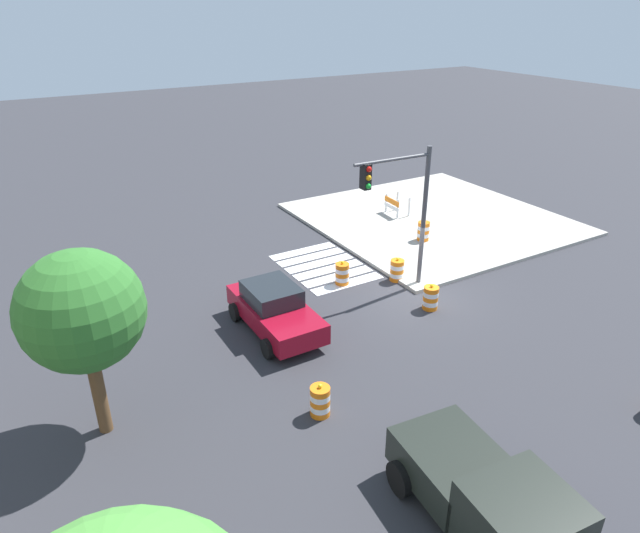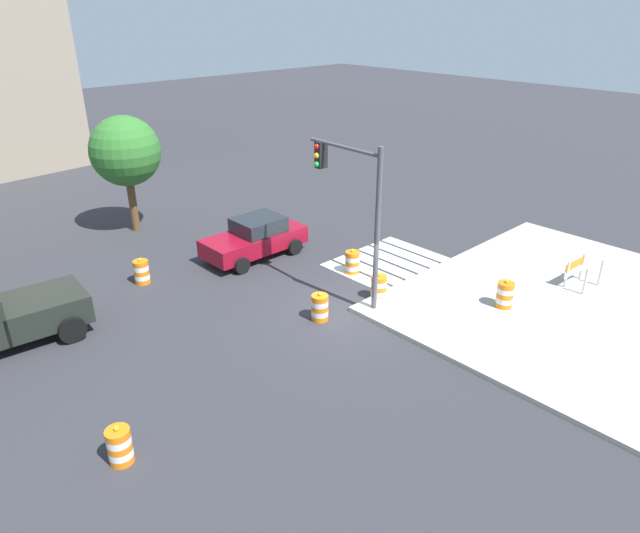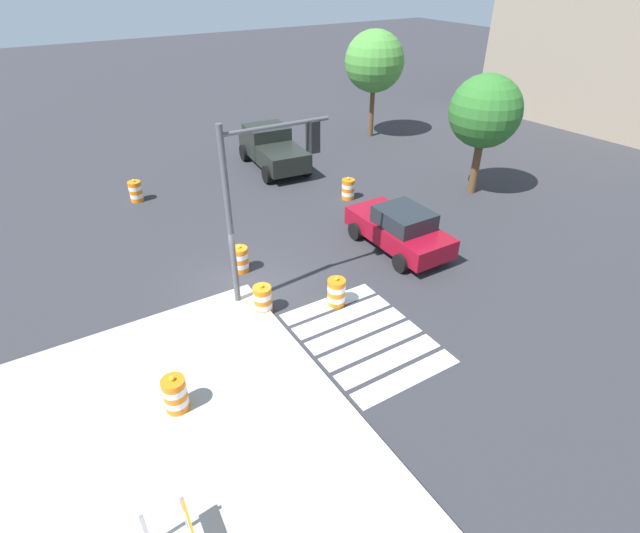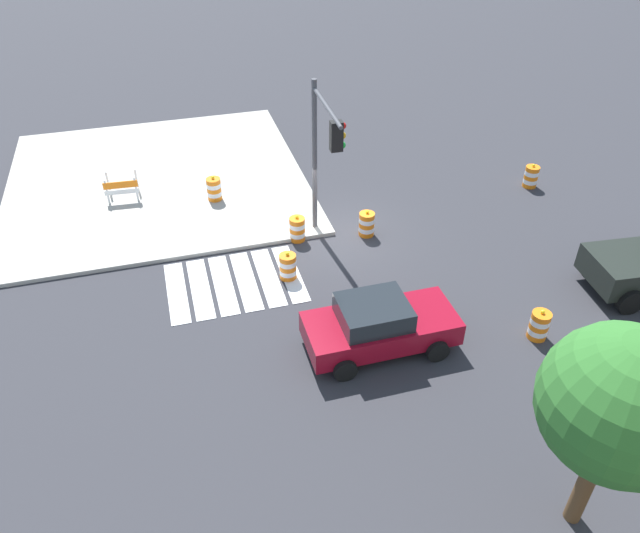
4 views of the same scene
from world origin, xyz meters
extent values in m
plane|color=#2D2D33|center=(0.00, 0.00, 0.00)|extent=(120.00, 120.00, 0.00)
cube|color=#ADA89E|center=(6.00, -6.00, 0.07)|extent=(12.00, 12.00, 0.15)
cube|color=silver|center=(2.12, 1.80, 0.01)|extent=(0.60, 3.20, 0.02)
cube|color=silver|center=(2.88, 1.80, 0.01)|extent=(0.60, 3.20, 0.02)
cube|color=silver|center=(3.62, 1.80, 0.01)|extent=(0.60, 3.20, 0.02)
cube|color=silver|center=(4.38, 1.80, 0.01)|extent=(0.60, 3.20, 0.02)
cube|color=silver|center=(5.12, 1.80, 0.01)|extent=(0.60, 3.20, 0.02)
cube|color=silver|center=(5.88, 1.80, 0.01)|extent=(0.60, 3.20, 0.02)
cube|color=maroon|center=(0.46, 5.87, 0.68)|extent=(4.30, 1.85, 0.70)
cube|color=#1E2328|center=(0.71, 5.87, 1.33)|extent=(1.90, 1.60, 0.60)
cylinder|color=black|center=(-0.89, 4.92, 0.33)|extent=(0.66, 0.24, 0.66)
cylinder|color=black|center=(-0.89, 6.82, 0.33)|extent=(0.66, 0.24, 0.66)
cylinder|color=black|center=(1.81, 4.91, 0.33)|extent=(0.66, 0.24, 0.66)
cylinder|color=black|center=(1.81, 6.81, 0.33)|extent=(0.66, 0.24, 0.66)
cube|color=black|center=(-7.99, 5.58, 0.87)|extent=(2.68, 2.23, 0.90)
cylinder|color=black|center=(-7.59, 4.52, 0.42)|extent=(0.87, 0.38, 0.84)
cylinder|color=black|center=(-7.40, 6.55, 0.42)|extent=(0.87, 0.38, 0.84)
cylinder|color=orange|center=(2.24, 2.00, 0.09)|extent=(0.56, 0.56, 0.18)
cylinder|color=white|center=(2.24, 2.00, 0.27)|extent=(0.56, 0.56, 0.18)
cylinder|color=orange|center=(2.24, 2.00, 0.45)|extent=(0.56, 0.56, 0.18)
cylinder|color=white|center=(2.24, 2.00, 0.63)|extent=(0.56, 0.56, 0.18)
cylinder|color=orange|center=(2.24, 2.00, 0.81)|extent=(0.56, 0.56, 0.18)
sphere|color=yellow|center=(2.24, 2.00, 0.96)|extent=(0.12, 0.12, 0.12)
cylinder|color=orange|center=(-8.81, -1.33, 0.09)|extent=(0.56, 0.56, 0.18)
cylinder|color=white|center=(-8.81, -1.33, 0.27)|extent=(0.56, 0.56, 0.18)
cylinder|color=orange|center=(-8.81, -1.33, 0.45)|extent=(0.56, 0.56, 0.18)
cylinder|color=white|center=(-8.81, -1.33, 0.63)|extent=(0.56, 0.56, 0.18)
cylinder|color=orange|center=(-8.81, -1.33, 0.81)|extent=(0.56, 0.56, 0.18)
sphere|color=yellow|center=(-8.81, -1.33, 0.96)|extent=(0.12, 0.12, 0.12)
cylinder|color=orange|center=(-4.10, 6.78, 0.09)|extent=(0.56, 0.56, 0.18)
cylinder|color=white|center=(-4.10, 6.78, 0.27)|extent=(0.56, 0.56, 0.18)
cylinder|color=orange|center=(-4.10, 6.78, 0.45)|extent=(0.56, 0.56, 0.18)
cylinder|color=white|center=(-4.10, 6.78, 0.63)|extent=(0.56, 0.56, 0.18)
cylinder|color=orange|center=(-4.10, 6.78, 0.81)|extent=(0.56, 0.56, 0.18)
sphere|color=yellow|center=(-4.10, 6.78, 0.96)|extent=(0.12, 0.12, 0.12)
cylinder|color=orange|center=(1.39, -0.11, 0.09)|extent=(0.56, 0.56, 0.18)
cylinder|color=white|center=(1.39, -0.11, 0.27)|extent=(0.56, 0.56, 0.18)
cylinder|color=orange|center=(1.39, -0.11, 0.45)|extent=(0.56, 0.56, 0.18)
cylinder|color=white|center=(1.39, -0.11, 0.63)|extent=(0.56, 0.56, 0.18)
cylinder|color=orange|center=(1.39, -0.11, 0.81)|extent=(0.56, 0.56, 0.18)
sphere|color=yellow|center=(1.39, -0.11, 0.96)|extent=(0.12, 0.12, 0.12)
cylinder|color=orange|center=(-1.11, 0.26, 0.09)|extent=(0.56, 0.56, 0.18)
cylinder|color=white|center=(-1.11, 0.26, 0.27)|extent=(0.56, 0.56, 0.18)
cylinder|color=orange|center=(-1.11, 0.26, 0.45)|extent=(0.56, 0.56, 0.18)
cylinder|color=white|center=(-1.11, 0.26, 0.63)|extent=(0.56, 0.56, 0.18)
cylinder|color=orange|center=(-1.11, 0.26, 0.81)|extent=(0.56, 0.56, 0.18)
sphere|color=yellow|center=(-1.11, 0.26, 0.96)|extent=(0.12, 0.12, 0.12)
cylinder|color=orange|center=(3.88, -3.57, 0.24)|extent=(0.56, 0.56, 0.18)
cylinder|color=white|center=(3.88, -3.57, 0.42)|extent=(0.56, 0.56, 0.18)
cylinder|color=orange|center=(3.88, -3.57, 0.60)|extent=(0.56, 0.56, 0.18)
cylinder|color=white|center=(3.88, -3.57, 0.78)|extent=(0.56, 0.56, 0.18)
cylinder|color=orange|center=(3.88, -3.57, 0.96)|extent=(0.56, 0.56, 0.18)
sphere|color=yellow|center=(3.88, -3.57, 1.11)|extent=(0.12, 0.12, 0.12)
cube|color=silver|center=(6.81, -4.32, 0.65)|extent=(0.07, 0.07, 1.00)
cube|color=silver|center=(6.76, -5.02, 0.65)|extent=(0.07, 0.07, 1.00)
cube|color=silver|center=(7.91, -4.40, 0.65)|extent=(0.07, 0.07, 1.00)
cube|color=silver|center=(7.86, -5.10, 0.65)|extent=(0.07, 0.07, 1.00)
cube|color=orange|center=(7.36, -4.34, 0.90)|extent=(1.30, 0.13, 0.28)
cube|color=white|center=(7.36, -4.34, 0.60)|extent=(1.30, 0.13, 0.20)
cylinder|color=#4C4C51|center=(0.60, -0.60, 2.90)|extent=(0.18, 0.18, 5.50)
cylinder|color=#4C4C51|center=(0.65, 1.00, 5.35)|extent=(0.23, 3.20, 0.12)
cube|color=black|center=(0.69, 2.12, 4.90)|extent=(0.37, 0.29, 0.90)
sphere|color=red|center=(0.50, 2.12, 5.20)|extent=(0.20, 0.20, 0.20)
sphere|color=#F2A514|center=(0.50, 2.12, 4.90)|extent=(0.20, 0.20, 0.20)
sphere|color=green|center=(0.50, 2.12, 4.60)|extent=(0.20, 0.20, 0.20)
cylinder|color=brown|center=(-1.71, 12.03, 1.30)|extent=(0.35, 0.35, 2.61)
sphere|color=#2D6B28|center=(-1.71, 12.03, 3.67)|extent=(3.05, 3.05, 3.05)
camera|label=1|loc=(-14.70, 13.04, 10.44)|focal=31.50mm
camera|label=2|loc=(-12.30, -11.70, 9.60)|focal=31.94mm
camera|label=3|loc=(12.53, -4.94, 9.26)|focal=27.65mm
camera|label=4|loc=(5.58, 17.62, 12.23)|focal=33.98mm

